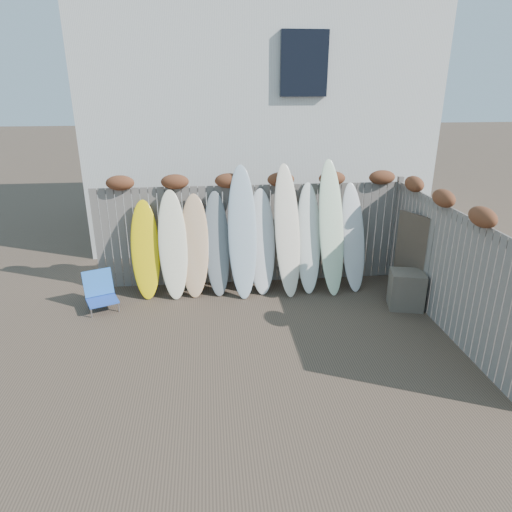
{
  "coord_description": "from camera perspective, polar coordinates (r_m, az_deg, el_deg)",
  "views": [
    {
      "loc": [
        -0.78,
        -6.19,
        3.83
      ],
      "look_at": [
        0.0,
        1.2,
        1.0
      ],
      "focal_mm": 32.0,
      "sensor_mm": 36.0,
      "label": 1
    }
  ],
  "objects": [
    {
      "name": "surfboard_7",
      "position": [
        8.82,
        6.57,
        2.2
      ],
      "size": [
        0.49,
        0.75,
        2.06
      ],
      "primitive_type": "ellipsoid",
      "rotation": [
        -0.31,
        0.0,
        -0.05
      ],
      "color": "white",
      "rests_on": "ground"
    },
    {
      "name": "surfboard_4",
      "position": [
        8.55,
        -1.72,
        2.98
      ],
      "size": [
        0.55,
        0.85,
        2.42
      ],
      "primitive_type": "ellipsoid",
      "rotation": [
        -0.31,
        0.0,
        -0.01
      ],
      "color": "#A6BBC8",
      "rests_on": "ground"
    },
    {
      "name": "wooden_crate",
      "position": [
        8.66,
        18.28,
        -4.04
      ],
      "size": [
        0.69,
        0.62,
        0.69
      ],
      "primitive_type": "cube",
      "rotation": [
        0.0,
        0.0,
        -0.24
      ],
      "color": "brown",
      "rests_on": "ground"
    },
    {
      "name": "surfboard_6",
      "position": [
        8.63,
        3.93,
        3.17
      ],
      "size": [
        0.55,
        0.89,
        2.43
      ],
      "primitive_type": "ellipsoid",
      "rotation": [
        -0.31,
        0.0,
        0.09
      ],
      "color": "#FDECD0",
      "rests_on": "ground"
    },
    {
      "name": "surfboard_9",
      "position": [
        9.03,
        12.03,
        2.27
      ],
      "size": [
        0.54,
        0.77,
        2.04
      ],
      "primitive_type": "ellipsoid",
      "rotation": [
        -0.31,
        0.0,
        0.1
      ],
      "color": "silver",
      "rests_on": "ground"
    },
    {
      "name": "surfboard_0",
      "position": [
        8.78,
        -13.66,
        0.76
      ],
      "size": [
        0.56,
        0.68,
        1.8
      ],
      "primitive_type": "ellipsoid",
      "rotation": [
        -0.31,
        0.0,
        0.06
      ],
      "color": "yellow",
      "rests_on": "ground"
    },
    {
      "name": "surfboard_5",
      "position": [
        8.72,
        0.69,
        1.79
      ],
      "size": [
        0.53,
        0.7,
        1.96
      ],
      "primitive_type": "ellipsoid",
      "rotation": [
        -0.31,
        0.0,
        -0.01
      ],
      "color": "silver",
      "rests_on": "ground"
    },
    {
      "name": "lattice_panel",
      "position": [
        8.73,
        19.67,
        -0.57
      ],
      "size": [
        0.49,
        1.02,
        1.65
      ],
      "primitive_type": "cube",
      "rotation": [
        0.0,
        0.0,
        0.42
      ],
      "color": "brown",
      "rests_on": "ground"
    },
    {
      "name": "surfboard_8",
      "position": [
        8.8,
        9.39,
        3.49
      ],
      "size": [
        0.53,
        0.9,
        2.49
      ],
      "primitive_type": "ellipsoid",
      "rotation": [
        -0.31,
        0.0,
        0.06
      ],
      "color": "#DAF6C8",
      "rests_on": "ground"
    },
    {
      "name": "house",
      "position": [
        12.77,
        -0.29,
        18.04
      ],
      "size": [
        8.5,
        5.5,
        6.33
      ],
      "color": "silver",
      "rests_on": "ground"
    },
    {
      "name": "ground",
      "position": [
        7.32,
        1.01,
        -10.7
      ],
      "size": [
        80.0,
        80.0,
        0.0
      ],
      "primitive_type": "plane",
      "color": "#493A2D"
    },
    {
      "name": "surfboard_2",
      "position": [
        8.68,
        -7.73,
        1.26
      ],
      "size": [
        0.59,
        0.71,
        1.89
      ],
      "primitive_type": "ellipsoid",
      "rotation": [
        -0.31,
        0.0,
        -0.07
      ],
      "color": "#EDD085",
      "rests_on": "ground"
    },
    {
      "name": "right_fence",
      "position": [
        7.94,
        22.82,
        -0.65
      ],
      "size": [
        0.28,
        4.4,
        2.24
      ],
      "color": "slate",
      "rests_on": "ground"
    },
    {
      "name": "back_fence",
      "position": [
        9.02,
        -0.42,
        3.8
      ],
      "size": [
        6.05,
        0.28,
        2.24
      ],
      "color": "slate",
      "rests_on": "ground"
    },
    {
      "name": "surfboard_1",
      "position": [
        8.66,
        -10.35,
        1.38
      ],
      "size": [
        0.59,
        0.75,
        1.99
      ],
      "primitive_type": "ellipsoid",
      "rotation": [
        -0.31,
        0.0,
        0.08
      ],
      "color": "#ECE4C2",
      "rests_on": "ground"
    },
    {
      "name": "surfboard_3",
      "position": [
        8.68,
        -4.9,
        1.52
      ],
      "size": [
        0.5,
        0.71,
        1.93
      ],
      "primitive_type": "ellipsoid",
      "rotation": [
        -0.31,
        0.0,
        0.05
      ],
      "color": "slate",
      "rests_on": "ground"
    },
    {
      "name": "beach_chair",
      "position": [
        8.68,
        -18.9,
        -4.23
      ],
      "size": [
        0.68,
        0.7,
        0.68
      ],
      "color": "blue",
      "rests_on": "ground"
    }
  ]
}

